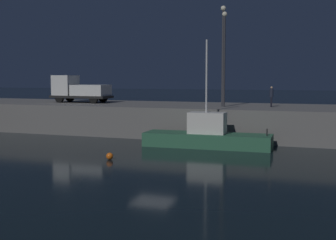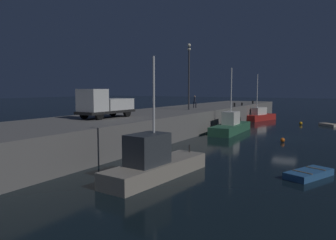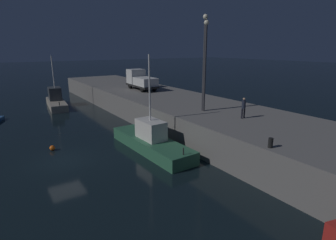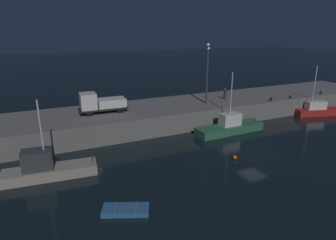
{
  "view_description": "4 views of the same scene",
  "coord_description": "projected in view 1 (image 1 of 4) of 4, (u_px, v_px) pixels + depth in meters",
  "views": [
    {
      "loc": [
        9.89,
        -24.9,
        5.11
      ],
      "look_at": [
        -3.24,
        11.76,
        1.38
      ],
      "focal_mm": 47.79,
      "sensor_mm": 36.0,
      "label": 1
    },
    {
      "loc": [
        -36.9,
        -6.59,
        5.35
      ],
      "look_at": [
        -2.51,
        13.09,
        1.57
      ],
      "focal_mm": 35.41,
      "sensor_mm": 36.0,
      "label": 2
    },
    {
      "loc": [
        20.13,
        -3.88,
        8.31
      ],
      "look_at": [
        -0.59,
        9.81,
        1.63
      ],
      "focal_mm": 28.96,
      "sensor_mm": 36.0,
      "label": 3
    },
    {
      "loc": [
        -20.33,
        -21.78,
        12.71
      ],
      "look_at": [
        -5.07,
        11.16,
        1.3
      ],
      "focal_mm": 30.55,
      "sensor_mm": 36.0,
      "label": 4
    }
  ],
  "objects": [
    {
      "name": "ground_plane",
      "position": [
        153.0,
        162.0,
        27.14
      ],
      "size": [
        320.0,
        320.0,
        0.0
      ],
      "primitive_type": "plane",
      "color": "black"
    },
    {
      "name": "pier_quay",
      "position": [
        210.0,
        120.0,
        39.9
      ],
      "size": [
        68.17,
        9.81,
        2.63
      ],
      "color": "slate",
      "rests_on": "ground"
    },
    {
      "name": "fishing_boat_white",
      "position": [
        207.0,
        136.0,
        32.74
      ],
      "size": [
        9.41,
        2.78,
        7.81
      ],
      "color": "#2D6647",
      "rests_on": "ground"
    },
    {
      "name": "mooring_buoy_mid",
      "position": [
        110.0,
        156.0,
        27.79
      ],
      "size": [
        0.44,
        0.44,
        0.44
      ],
      "primitive_type": "sphere",
      "color": "orange",
      "rests_on": "ground"
    },
    {
      "name": "lamp_post_west",
      "position": [
        223.0,
        49.0,
        37.43
      ],
      "size": [
        0.44,
        0.44,
        8.42
      ],
      "color": "#38383D",
      "rests_on": "pier_quay"
    },
    {
      "name": "lamp_post_east",
      "position": [
        224.0,
        52.0,
        37.47
      ],
      "size": [
        0.44,
        0.44,
        7.94
      ],
      "color": "#38383D",
      "rests_on": "pier_quay"
    },
    {
      "name": "utility_truck",
      "position": [
        79.0,
        90.0,
        44.08
      ],
      "size": [
        6.09,
        2.34,
        2.68
      ],
      "color": "black",
      "rests_on": "pier_quay"
    },
    {
      "name": "dockworker",
      "position": [
        271.0,
        95.0,
        37.41
      ],
      "size": [
        0.35,
        0.46,
        1.72
      ],
      "color": "black",
      "rests_on": "pier_quay"
    }
  ]
}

